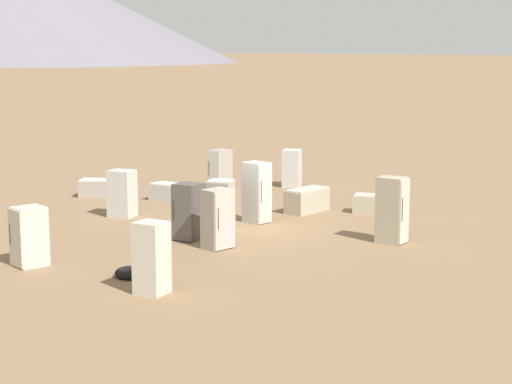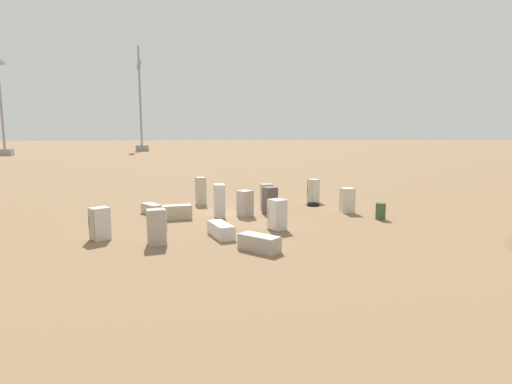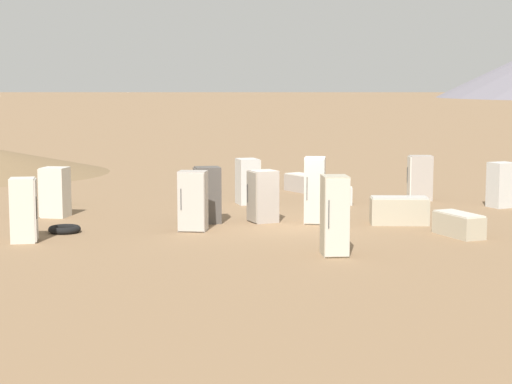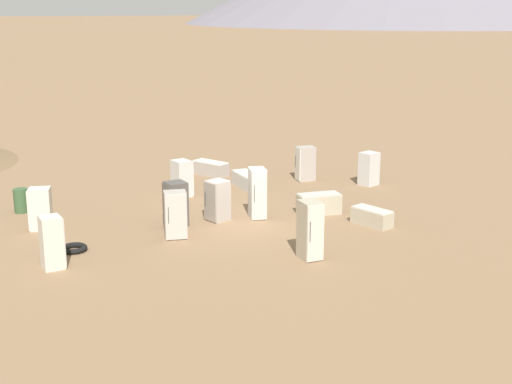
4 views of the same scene
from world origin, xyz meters
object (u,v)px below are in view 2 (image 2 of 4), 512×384
object	(u,v)px
discarded_fridge_5	(151,209)
discarded_fridge_6	(221,230)
discarded_fridge_1	(219,201)
discarded_fridge_12	(177,212)
discarded_fridge_0	(201,191)
discarded_fridge_4	(277,215)
power_pylon_1	(2,120)
discarded_fridge_11	(267,197)
discarded_fridge_9	(245,203)
scrap_tire	(313,204)
discarded_fridge_7	(347,200)
discarded_fridge_10	(157,227)
discarded_fridge_2	(313,191)
discarded_fridge_13	(100,224)
power_pylon_0	(141,119)
rusty_barrel	(381,211)
discarded_fridge_8	(270,201)
discarded_fridge_3	(259,243)

from	to	relation	value
discarded_fridge_5	discarded_fridge_6	xyz separation A→B (m)	(-6.60, -2.68, 0.01)
discarded_fridge_1	discarded_fridge_12	bearing A→B (deg)	-178.82
discarded_fridge_0	discarded_fridge_4	size ratio (longest dim) A/B	1.23
power_pylon_1	discarded_fridge_11	bearing A→B (deg)	-157.73
discarded_fridge_9	scrap_tire	distance (m)	5.67
discarded_fridge_0	scrap_tire	size ratio (longest dim) A/B	2.15
discarded_fridge_1	discarded_fridge_7	bearing A→B (deg)	-1.77
discarded_fridge_10	discarded_fridge_2	bearing A→B (deg)	124.49
discarded_fridge_12	scrap_tire	xyz separation A→B (m)	(1.52, -9.18, -0.30)
discarded_fridge_2	discarded_fridge_7	xyz separation A→B (m)	(-4.13, -0.25, -0.06)
discarded_fridge_0	discarded_fridge_2	xyz separation A→B (m)	(-1.58, -7.69, -0.12)
discarded_fridge_6	discarded_fridge_13	xyz separation A→B (m)	(1.18, 5.25, 0.42)
discarded_fridge_2	power_pylon_0	bearing A→B (deg)	-7.06
discarded_fridge_11	discarded_fridge_7	bearing A→B (deg)	-22.94
discarded_fridge_2	discarded_fridge_6	world-z (taller)	discarded_fridge_2
power_pylon_0	discarded_fridge_13	world-z (taller)	power_pylon_0
power_pylon_0	discarded_fridge_1	bearing A→B (deg)	179.82
power_pylon_1	discarded_fridge_6	xyz separation A→B (m)	(-93.58, -31.57, -8.21)
power_pylon_0	discarded_fridge_9	xyz separation A→B (m)	(-110.26, -1.15, -9.27)
rusty_barrel	discarded_fridge_0	bearing A→B (deg)	46.59
discarded_fridge_9	discarded_fridge_13	world-z (taller)	discarded_fridge_9
power_pylon_1	discarded_fridge_8	distance (m)	96.25
discarded_fridge_6	discarded_fridge_9	bearing A→B (deg)	-125.67
discarded_fridge_11	scrap_tire	distance (m)	3.51
discarded_fridge_8	scrap_tire	size ratio (longest dim) A/B	1.87
rusty_barrel	discarded_fridge_10	bearing A→B (deg)	97.03
discarded_fridge_7	discarded_fridge_8	distance (m)	4.75
discarded_fridge_5	discarded_fridge_4	bearing A→B (deg)	109.45
discarded_fridge_1	discarded_fridge_12	distance (m)	2.46
discarded_fridge_2	discarded_fridge_13	distance (m)	15.12
discarded_fridge_6	discarded_fridge_7	bearing A→B (deg)	-164.20
discarded_fridge_1	discarded_fridge_3	size ratio (longest dim) A/B	1.03
discarded_fridge_4	scrap_tire	size ratio (longest dim) A/B	1.75
discarded_fridge_3	discarded_fridge_6	bearing A→B (deg)	75.19
power_pylon_1	discarded_fridge_1	size ratio (longest dim) A/B	14.50
discarded_fridge_0	rusty_barrel	bearing A→B (deg)	-48.43
discarded_fridge_2	discarded_fridge_11	bearing A→B (deg)	101.80
discarded_fridge_4	discarded_fridge_9	world-z (taller)	discarded_fridge_4
power_pylon_1	discarded_fridge_1	world-z (taller)	power_pylon_1
power_pylon_0	discarded_fridge_13	bearing A→B (deg)	176.69
discarded_fridge_3	discarded_fridge_11	world-z (taller)	discarded_fridge_11
discarded_fridge_2	discarded_fridge_3	world-z (taller)	discarded_fridge_2
power_pylon_1	discarded_fridge_8	xyz separation A→B (m)	(-89.08, -35.62, -7.72)
power_pylon_1	discarded_fridge_13	bearing A→B (deg)	-164.10
discarded_fridge_7	discarded_fridge_10	xyz separation A→B (m)	(-3.94, 11.60, 0.02)
discarded_fridge_0	discarded_fridge_1	world-z (taller)	discarded_fridge_1
power_pylon_0	discarded_fridge_10	xyz separation A→B (m)	(-115.05, 4.21, -9.25)
power_pylon_0	discarded_fridge_4	world-z (taller)	power_pylon_0
power_pylon_0	discarded_fridge_2	xyz separation A→B (m)	(-106.98, -7.13, -9.21)
discarded_fridge_2	discarded_fridge_7	distance (m)	4.14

